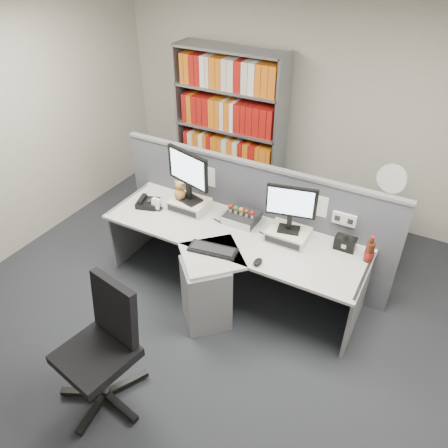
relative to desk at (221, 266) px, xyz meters
The scene contains 21 objects.
ground 0.75m from the desk, 90.00° to the right, with size 5.50×5.50×0.00m, color #2C2E34.
room_shell 1.46m from the desk, 90.00° to the right, with size 5.04×5.54×2.72m.
partition 0.68m from the desk, 89.59° to the left, with size 3.00×0.08×1.27m.
desk is the anchor object (origin of this frame).
monitor_riser_left 0.77m from the desk, 147.12° to the left, with size 0.38×0.31×0.10m.
monitor_riser_right 0.71m from the desk, 36.85° to the left, with size 0.38×0.31×0.10m.
monitor_left 0.99m from the desk, 146.97° to the left, with size 0.53×0.23×0.55m.
monitor_right 0.90m from the desk, 36.99° to the left, with size 0.45×0.19×0.47m.
desktop_pc 0.53m from the desk, 91.13° to the left, with size 0.32×0.29×0.08m.
figurines 0.58m from the desk, 91.17° to the left, with size 0.29×0.05×0.09m.
keyboard 0.30m from the desk, 99.63° to the right, with size 0.47×0.24×0.03m.
mouse 0.51m from the desk, 11.73° to the right, with size 0.07×0.11×0.04m, color black.
desk_phone 1.07m from the desk, 168.07° to the left, with size 0.27×0.25×0.09m.
desk_calendar 0.96m from the desk, 166.82° to the left, with size 0.10×0.08×0.13m.
plush_toy 0.90m from the desk, 152.54° to the left, with size 0.12×0.12×0.21m.
speaker 1.18m from the desk, 25.56° to the left, with size 0.19×0.11×0.13m, color black.
cola_bottle 1.37m from the desk, 18.68° to the left, with size 0.08×0.08×0.26m.
shelving_unit 2.12m from the desk, 115.96° to the left, with size 1.41×0.40×2.00m.
filing_cabinet 1.85m from the desk, 49.39° to the left, with size 0.45×0.61×0.70m.
desk_fan 1.93m from the desk, 49.38° to the left, with size 0.31×0.18×0.52m.
office_chair 1.37m from the desk, 101.42° to the right, with size 0.71×0.70×1.08m.
Camera 1 is at (1.57, -2.20, 3.21)m, focal length 34.95 mm.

